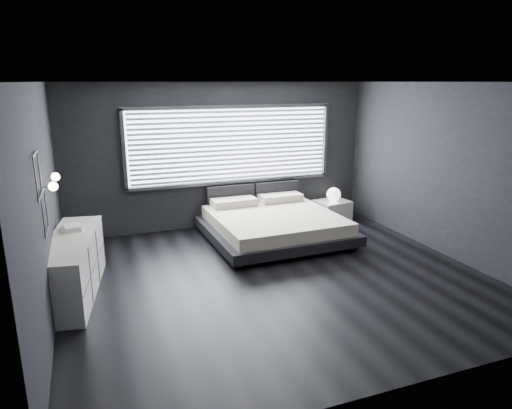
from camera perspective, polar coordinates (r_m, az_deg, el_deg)
name	(u,v)px	position (r m, az deg, el deg)	size (l,w,h in m)	color
room	(277,185)	(6.41, 2.67, 2.46)	(6.04, 6.00, 2.80)	black
window	(232,145)	(8.94, -2.98, 7.43)	(4.14, 0.09, 1.52)	white
headboard	(254,196)	(9.22, -0.27, 1.10)	(1.96, 0.16, 0.52)	black
sconce_near	(53,186)	(5.94, -24.06, 2.08)	(0.18, 0.11, 0.11)	silver
sconce_far	(55,177)	(6.52, -23.80, 3.18)	(0.18, 0.11, 0.11)	silver
wall_art_upper	(38,176)	(5.31, -25.64, 3.26)	(0.01, 0.48, 0.48)	#47474C
wall_art_lower	(45,213)	(5.65, -24.91, -0.92)	(0.01, 0.48, 0.48)	#47474C
bed	(274,224)	(8.36, 2.21, -2.40)	(2.46, 2.35, 0.62)	black
nightstand	(332,210)	(9.71, 9.47, -0.66)	(0.67, 0.56, 0.39)	silver
orb_lamp	(334,194)	(9.61, 9.67, 1.26)	(0.29, 0.29, 0.29)	white
dresser	(73,266)	(6.67, -21.87, -7.14)	(0.88, 2.07, 0.80)	silver
book_stack	(71,227)	(6.88, -22.08, -2.67)	(0.28, 0.36, 0.07)	silver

